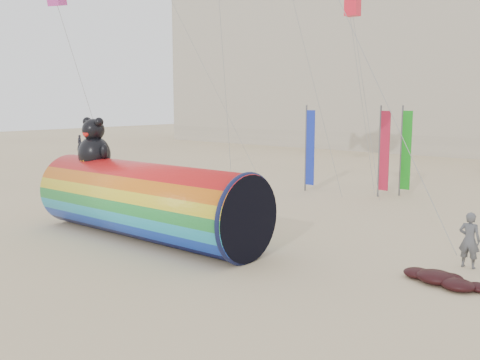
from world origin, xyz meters
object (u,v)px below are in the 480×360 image
Objects in this scene: kite_handler at (469,240)px; fabric_bundle at (443,279)px; hotel_building at (401,58)px; windsock_assembly at (146,199)px.

kite_handler is 0.71× the size of fabric_bundle.
hotel_building is 32.35× the size of kite_handler.
windsock_assembly reaches higher than kite_handler.
kite_handler is (11.10, 4.22, -0.67)m from windsock_assembly.
fabric_bundle is (20.49, -44.62, -10.14)m from hotel_building.
windsock_assembly is 4.00× the size of fabric_bundle.
kite_handler is at bearing -64.13° from hotel_building.
kite_handler is at bearing 20.84° from windsock_assembly.
kite_handler is at bearing 88.27° from fabric_bundle.
fabric_bundle is (-0.07, -2.21, -0.76)m from kite_handler.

